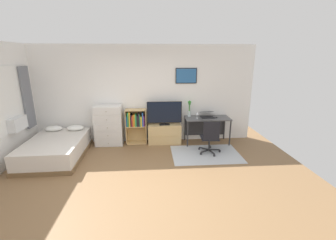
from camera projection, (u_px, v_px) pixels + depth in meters
name	position (u px, v px, depth m)	size (l,w,h in m)	color
ground_plane	(144.00, 184.00, 4.38)	(7.20, 7.20, 0.00)	brown
wall_back_with_posters	(145.00, 94.00, 6.35)	(6.12, 0.09, 2.70)	white
area_rug	(206.00, 154.00, 5.73)	(1.70, 1.20, 0.01)	#B2B7BC
bed	(56.00, 148.00, 5.52)	(1.32, 1.95, 0.59)	brown
dresser	(109.00, 125.00, 6.23)	(0.74, 0.46, 1.11)	silver
bookshelf	(136.00, 123.00, 6.32)	(0.57, 0.30, 0.98)	tan
tv_stand	(164.00, 134.00, 6.43)	(0.92, 0.41, 0.54)	tan
television	(164.00, 113.00, 6.24)	(0.96, 0.16, 0.65)	black
desk	(206.00, 122.00, 6.42)	(1.23, 0.57, 0.74)	#4C4C4F
office_chair	(210.00, 137.00, 5.64)	(0.57, 0.58, 0.86)	#232326
laptop	(207.00, 115.00, 6.37)	(0.39, 0.41, 0.16)	black
computer_mouse	(216.00, 117.00, 6.30)	(0.06, 0.10, 0.03)	#262628
bamboo_vase	(189.00, 108.00, 6.38)	(0.09, 0.11, 0.46)	silver
wine_glass	(197.00, 114.00, 6.20)	(0.07, 0.07, 0.18)	silver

